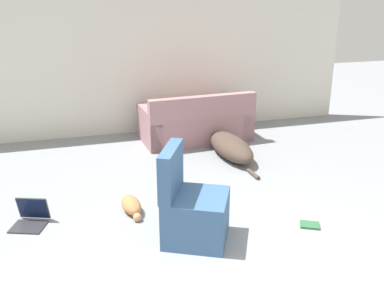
{
  "coord_description": "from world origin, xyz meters",
  "views": [
    {
      "loc": [
        -1.02,
        -2.43,
        2.26
      ],
      "look_at": [
        0.35,
        2.23,
        0.52
      ],
      "focal_mm": 40.0,
      "sensor_mm": 36.0,
      "label": 1
    }
  ],
  "objects": [
    {
      "name": "dog",
      "position": [
        1.14,
        3.0,
        0.15
      ],
      "size": [
        0.49,
        1.64,
        0.31
      ],
      "rotation": [
        0.0,
        0.0,
        1.62
      ],
      "color": "#4C3D33",
      "rests_on": "ground_plane"
    },
    {
      "name": "cat",
      "position": [
        -0.48,
        1.7,
        0.08
      ],
      "size": [
        0.24,
        0.57,
        0.16
      ],
      "rotation": [
        0.0,
        0.0,
        4.84
      ],
      "color": "#BC7A47",
      "rests_on": "ground_plane"
    },
    {
      "name": "laptop_open",
      "position": [
        -1.51,
        1.76,
        0.09
      ],
      "size": [
        0.42,
        0.41,
        0.27
      ],
      "rotation": [
        0.0,
        0.0,
        -0.36
      ],
      "color": "#2D2D33",
      "rests_on": "ground_plane"
    },
    {
      "name": "book_green",
      "position": [
        1.21,
        0.89,
        0.01
      ],
      "size": [
        0.24,
        0.22,
        0.02
      ],
      "rotation": [
        0.0,
        0.0,
        -0.49
      ],
      "color": "#2D663D",
      "rests_on": "ground_plane"
    },
    {
      "name": "couch",
      "position": [
        0.88,
        3.82,
        0.27
      ],
      "size": [
        1.75,
        0.97,
        0.79
      ],
      "rotation": [
        0.0,
        0.0,
        3.2
      ],
      "color": "#A3757A",
      "rests_on": "ground_plane"
    },
    {
      "name": "side_chair",
      "position": [
        -0.0,
        1.02,
        0.31
      ],
      "size": [
        0.78,
        0.76,
        0.92
      ],
      "rotation": [
        0.0,
        0.0,
        1.1
      ],
      "color": "#385B84",
      "rests_on": "ground_plane"
    },
    {
      "name": "wall_back",
      "position": [
        0.0,
        4.52,
        1.21
      ],
      "size": [
        7.55,
        0.06,
        2.42
      ],
      "color": "silver",
      "rests_on": "ground_plane"
    }
  ]
}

